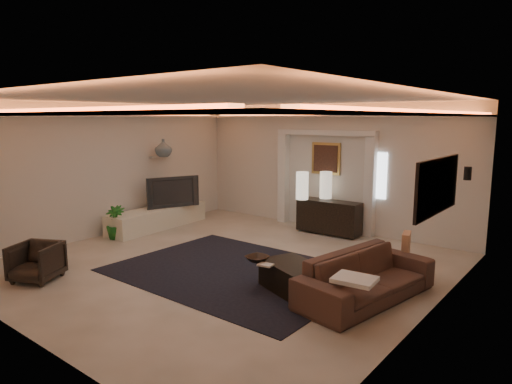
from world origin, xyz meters
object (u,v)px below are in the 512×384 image
Objects in this scene: console at (329,216)px; coffee_table at (297,280)px; sofa at (366,277)px; armchair at (36,262)px.

coffee_table is at bearing -69.00° from console.
console is 3.63m from coffee_table.
sofa reaches higher than coffee_table.
sofa is (2.26, -2.93, -0.07)m from console.
sofa is 3.37× the size of armchair.
sofa is 5.15m from armchair.
console is at bearing 47.77° from sofa.
armchair is at bearing 130.15° from sofa.
armchair is (-4.46, -2.58, -0.03)m from sofa.
sofa reaches higher than armchair.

